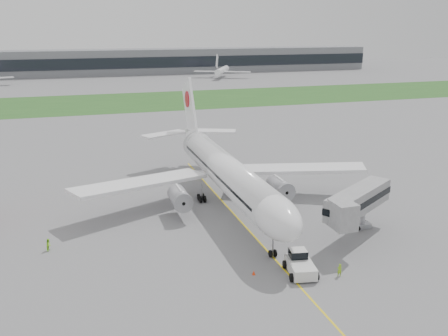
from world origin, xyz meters
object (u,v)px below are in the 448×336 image
object	(u,v)px
ground_crew_near	(339,270)
airliner	(224,170)
pushback_tug	(300,264)
jet_bridge	(356,202)

from	to	relation	value
ground_crew_near	airliner	bearing A→B (deg)	-74.03
pushback_tug	ground_crew_near	world-z (taller)	pushback_tug
jet_bridge	airliner	bearing A→B (deg)	92.18
airliner	pushback_tug	xyz separation A→B (m)	(1.40, -24.55, -4.54)
airliner	ground_crew_near	distance (m)	27.65
airliner	ground_crew_near	size ratio (longest dim) A/B	35.08
pushback_tug	ground_crew_near	size ratio (longest dim) A/B	3.37
pushback_tug	ground_crew_near	distance (m)	4.48
pushback_tug	jet_bridge	xyz separation A→B (m)	(11.17, 6.67, 3.93)
ground_crew_near	jet_bridge	bearing A→B (deg)	-124.74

